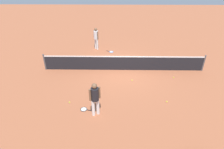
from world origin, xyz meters
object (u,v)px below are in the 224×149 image
(player_near_side, at_px, (95,97))
(tennis_ball_by_net, at_px, (174,77))
(tennis_ball_midcourt, at_px, (70,102))
(tennis_ball_baseline, at_px, (132,80))
(tennis_ball_near_player, at_px, (167,102))
(player_far_side, at_px, (96,37))
(tennis_racket_far_player, at_px, (111,52))
(tennis_racket_near_player, at_px, (84,109))

(player_near_side, height_order, tennis_ball_by_net, player_near_side)
(tennis_ball_midcourt, xyz_separation_m, tennis_ball_baseline, (3.26, 2.05, 0.00))
(tennis_ball_near_player, distance_m, tennis_ball_baseline, 2.49)
(player_far_side, bearing_deg, tennis_ball_by_net, -39.91)
(tennis_ball_baseline, bearing_deg, tennis_ball_midcourt, -147.80)
(tennis_ball_midcourt, bearing_deg, player_far_side, 83.10)
(tennis_ball_by_net, xyz_separation_m, tennis_ball_baseline, (-2.52, -0.35, 0.00))
(player_far_side, height_order, tennis_ball_near_player, player_far_side)
(tennis_racket_far_player, bearing_deg, tennis_ball_by_net, -43.48)
(player_far_side, relative_size, tennis_ball_near_player, 25.76)
(player_far_side, distance_m, tennis_racket_near_player, 7.12)
(tennis_racket_far_player, distance_m, tennis_ball_baseline, 4.19)
(tennis_racket_near_player, relative_size, tennis_racket_far_player, 1.01)
(tennis_racket_near_player, relative_size, tennis_ball_baseline, 9.19)
(tennis_racket_far_player, bearing_deg, tennis_ball_baseline, -71.75)
(player_near_side, relative_size, tennis_racket_near_player, 2.80)
(player_far_side, distance_m, tennis_ball_midcourt, 6.69)
(tennis_ball_near_player, height_order, tennis_ball_midcourt, same)
(tennis_racket_near_player, distance_m, tennis_ball_midcourt, 0.93)
(tennis_ball_by_net, bearing_deg, tennis_ball_midcourt, -157.45)
(tennis_racket_far_player, xyz_separation_m, tennis_ball_midcourt, (-1.95, -6.04, 0.02))
(tennis_racket_near_player, bearing_deg, tennis_ball_midcourt, 149.02)
(tennis_racket_near_player, bearing_deg, tennis_ball_near_player, 8.56)
(player_far_side, bearing_deg, tennis_ball_near_player, -57.84)
(tennis_ball_midcourt, bearing_deg, tennis_ball_near_player, 1.53)
(tennis_ball_baseline, bearing_deg, tennis_ball_near_player, -50.51)
(tennis_ball_by_net, bearing_deg, player_far_side, 140.09)
(tennis_ball_near_player, bearing_deg, tennis_ball_by_net, 67.58)
(tennis_racket_near_player, bearing_deg, tennis_racket_far_player, 80.01)
(player_near_side, xyz_separation_m, tennis_racket_far_player, (0.56, 6.82, -1.00))
(tennis_ball_by_net, relative_size, tennis_ball_baseline, 1.00)
(tennis_ball_near_player, height_order, tennis_ball_by_net, same)
(player_near_side, relative_size, tennis_ball_midcourt, 25.76)
(tennis_ball_near_player, relative_size, tennis_ball_by_net, 1.00)
(tennis_racket_near_player, distance_m, tennis_ball_by_net, 5.75)
(player_near_side, bearing_deg, player_far_side, 94.56)
(player_near_side, distance_m, tennis_ball_by_net, 5.52)
(tennis_ball_near_player, bearing_deg, player_far_side, 122.16)
(player_far_side, relative_size, tennis_ball_baseline, 25.76)
(tennis_racket_far_player, bearing_deg, tennis_ball_near_player, -63.87)
(tennis_racket_far_player, xyz_separation_m, tennis_ball_baseline, (1.31, -3.98, 0.02))
(tennis_ball_baseline, bearing_deg, tennis_ball_by_net, 7.85)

